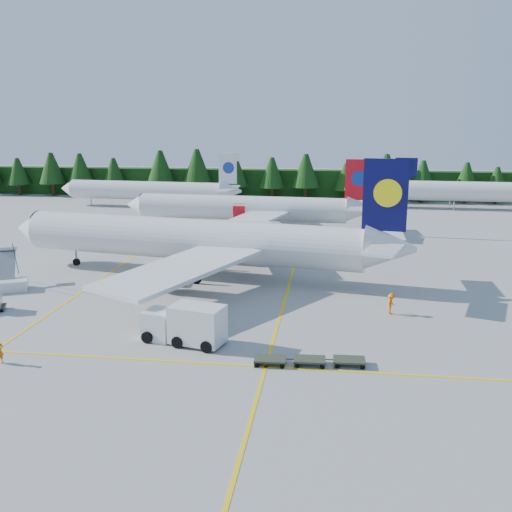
# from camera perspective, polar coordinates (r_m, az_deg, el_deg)

# --- Properties ---
(ground) EXTENTS (320.00, 320.00, 0.00)m
(ground) POSITION_cam_1_polar(r_m,az_deg,el_deg) (46.16, -5.60, -7.50)
(ground) COLOR #9C9C97
(ground) RESTS_ON ground
(taxi_stripe_a) EXTENTS (0.25, 120.00, 0.01)m
(taxi_stripe_a) POSITION_cam_1_polar(r_m,az_deg,el_deg) (68.48, -13.20, -0.82)
(taxi_stripe_a) COLOR yellow
(taxi_stripe_a) RESTS_ON ground
(taxi_stripe_b) EXTENTS (0.25, 120.00, 0.01)m
(taxi_stripe_b) POSITION_cam_1_polar(r_m,az_deg,el_deg) (64.19, 3.73, -1.43)
(taxi_stripe_b) COLOR yellow
(taxi_stripe_b) RESTS_ON ground
(taxi_stripe_cross) EXTENTS (80.00, 0.25, 0.01)m
(taxi_stripe_cross) POSITION_cam_1_polar(r_m,az_deg,el_deg) (40.79, -7.56, -10.46)
(taxi_stripe_cross) COLOR yellow
(taxi_stripe_cross) RESTS_ON ground
(treeline_hedge) EXTENTS (220.00, 4.00, 6.00)m
(treeline_hedge) POSITION_cam_1_polar(r_m,az_deg,el_deg) (125.05, 3.05, 7.25)
(treeline_hedge) COLOR black
(treeline_hedge) RESTS_ON ground
(airliner_navy) EXTENTS (44.25, 36.13, 12.94)m
(airliner_navy) POSITION_cam_1_polar(r_m,az_deg,el_deg) (62.01, -7.37, 1.64)
(airliner_navy) COLOR silver
(airliner_navy) RESTS_ON ground
(airliner_red) EXTENTS (37.68, 30.94, 10.95)m
(airliner_red) POSITION_cam_1_polar(r_m,az_deg,el_deg) (87.57, -1.85, 4.79)
(airliner_red) COLOR silver
(airliner_red) RESTS_ON ground
(airliner_far_left) EXTENTS (35.97, 6.10, 10.46)m
(airliner_far_left) POSITION_cam_1_polar(r_m,az_deg,el_deg) (113.00, -11.50, 6.48)
(airliner_far_left) COLOR silver
(airliner_far_left) RESTS_ON ground
(airliner_far_right) EXTENTS (37.50, 4.98, 10.90)m
(airliner_far_right) POSITION_cam_1_polar(r_m,az_deg,el_deg) (114.34, 17.65, 6.27)
(airliner_far_right) COLOR silver
(airliner_far_right) RESTS_ON ground
(airstairs) EXTENTS (4.79, 6.04, 3.55)m
(airstairs) POSITION_cam_1_polar(r_m,az_deg,el_deg) (61.82, -23.66, -2.41)
(airstairs) COLOR silver
(airstairs) RESTS_ON ground
(service_truck) EXTENTS (6.67, 3.73, 3.04)m
(service_truck) POSITION_cam_1_polar(r_m,az_deg,el_deg) (43.57, -7.23, -6.73)
(service_truck) COLOR white
(service_truck) RESTS_ON ground
(dolly_train) EXTENTS (7.63, 2.02, 0.13)m
(dolly_train) POSITION_cam_1_polar(r_m,az_deg,el_deg) (40.03, 5.40, -10.25)
(dolly_train) COLOR #333828
(dolly_train) RESTS_ON ground
(crew_b) EXTENTS (1.15, 1.10, 1.86)m
(crew_b) POSITION_cam_1_polar(r_m,az_deg,el_deg) (46.33, -10.73, -6.37)
(crew_b) COLOR #E96304
(crew_b) RESTS_ON ground
(crew_c) EXTENTS (0.78, 0.91, 1.87)m
(crew_c) POSITION_cam_1_polar(r_m,az_deg,el_deg) (50.91, 13.37, -4.68)
(crew_c) COLOR orange
(crew_c) RESTS_ON ground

